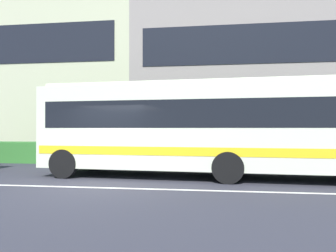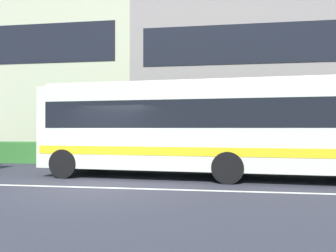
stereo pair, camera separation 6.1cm
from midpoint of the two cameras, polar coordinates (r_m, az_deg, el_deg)
ground_plane at (r=9.80m, az=-13.19°, el=-10.52°), size 160.00×160.00×0.00m
lane_centre_line at (r=9.80m, az=-13.19°, el=-10.50°), size 60.00×0.16×0.01m
hedge_row_far at (r=15.41m, az=0.30°, el=-4.91°), size 21.55×1.10×1.03m
apartment_block_left at (r=28.49m, az=-25.56°, el=8.03°), size 21.74×10.78×11.77m
apartment_block_right at (r=24.29m, az=20.86°, el=8.50°), size 20.13×10.78×10.95m
transit_bus at (r=11.43m, az=7.11°, el=0.09°), size 11.86×3.34×3.31m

